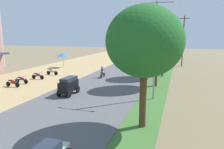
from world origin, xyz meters
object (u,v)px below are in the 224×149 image
at_px(median_tree_fifth, 171,33).
at_px(streetlamp_near, 155,45).
at_px(parked_motorbike_fourth, 22,79).
at_px(utility_pole_near, 183,40).
at_px(car_van_black, 69,85).
at_px(median_tree_nearest, 144,42).
at_px(parked_motorbike_third, 13,83).
at_px(streetlamp_far, 172,39).
at_px(parked_motorbike_sixth, 52,71).
at_px(median_tree_third, 164,30).
at_px(motorbike_ahead_second, 102,72).
at_px(vendor_umbrella, 63,55).
at_px(median_tree_second, 157,36).
at_px(streetlamp_mid, 167,40).
at_px(parked_motorbike_fifth, 38,75).
at_px(median_tree_fourth, 168,30).

height_order(median_tree_fifth, streetlamp_near, streetlamp_near).
xyz_separation_m(parked_motorbike_fourth, utility_pole_near, (18.06, 20.84, 4.17)).
height_order(parked_motorbike_fourth, median_tree_fifth, median_tree_fifth).
distance_m(parked_motorbike_fourth, car_van_black, 8.09).
xyz_separation_m(median_tree_nearest, car_van_black, (-7.94, 4.96, -4.31)).
relative_size(parked_motorbike_third, streetlamp_far, 0.22).
height_order(parked_motorbike_sixth, streetlamp_far, streetlamp_far).
relative_size(median_tree_third, motorbike_ahead_second, 4.86).
relative_size(parked_motorbike_third, parked_motorbike_fourth, 1.00).
xyz_separation_m(parked_motorbike_fourth, median_tree_fifth, (15.44, 29.54, 5.54)).
height_order(median_tree_third, streetlamp_far, median_tree_third).
xyz_separation_m(vendor_umbrella, streetlamp_far, (17.33, 20.04, 2.43)).
relative_size(median_tree_second, median_tree_third, 0.94).
height_order(streetlamp_far, motorbike_ahead_second, streetlamp_far).
bearing_deg(streetlamp_mid, median_tree_second, -91.73).
distance_m(parked_motorbike_sixth, streetlamp_mid, 18.96).
bearing_deg(utility_pole_near, streetlamp_mid, -118.92).
bearing_deg(utility_pole_near, median_tree_third, -102.98).
xyz_separation_m(median_tree_nearest, median_tree_third, (-0.15, 17.05, 1.04)).
xyz_separation_m(median_tree_third, streetlamp_near, (0.12, -10.99, -1.47)).
distance_m(streetlamp_mid, utility_pole_near, 5.14).
distance_m(median_tree_nearest, streetlamp_far, 40.11).
xyz_separation_m(utility_pole_near, motorbike_ahead_second, (-10.17, -14.65, -3.86)).
xyz_separation_m(utility_pole_near, car_van_black, (-10.39, -23.39, -3.69)).
xyz_separation_m(parked_motorbike_fifth, median_tree_fourth, (15.10, 17.79, 5.93)).
distance_m(median_tree_nearest, median_tree_fifth, 37.05).
bearing_deg(utility_pole_near, median_tree_fifth, 106.72).
bearing_deg(parked_motorbike_sixth, median_tree_second, -9.06).
relative_size(median_tree_second, car_van_black, 3.39).
bearing_deg(motorbike_ahead_second, parked_motorbike_sixth, -177.40).
xyz_separation_m(median_tree_second, motorbike_ahead_second, (-7.29, 2.70, -4.77)).
distance_m(parked_motorbike_fifth, median_tree_fourth, 24.07).
bearing_deg(streetlamp_mid, median_tree_nearest, -89.91).
bearing_deg(parked_motorbike_fifth, median_tree_fifth, 60.51).
bearing_deg(median_tree_nearest, streetlamp_far, 90.05).
bearing_deg(parked_motorbike_fourth, median_tree_third, 31.70).
relative_size(vendor_umbrella, median_tree_fourth, 0.32).
bearing_deg(streetlamp_near, parked_motorbike_fifth, 164.86).
bearing_deg(vendor_umbrella, median_tree_fourth, 24.85).
xyz_separation_m(median_tree_third, median_tree_fifth, (-0.01, 19.99, -0.27)).
bearing_deg(parked_motorbike_fourth, streetlamp_far, 64.47).
relative_size(parked_motorbike_fourth, median_tree_second, 0.22).
bearing_deg(vendor_umbrella, car_van_black, -58.02).
bearing_deg(car_van_black, median_tree_fourth, 71.53).
height_order(parked_motorbike_sixth, median_tree_second, median_tree_second).
height_order(vendor_umbrella, median_tree_fifth, median_tree_fifth).
xyz_separation_m(median_tree_second, median_tree_fifth, (0.26, 26.05, 0.47)).
bearing_deg(car_van_black, median_tree_second, 38.76).
xyz_separation_m(median_tree_second, streetlamp_far, (0.39, 29.12, -0.88)).
bearing_deg(streetlamp_far, parked_motorbike_sixth, -119.63).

